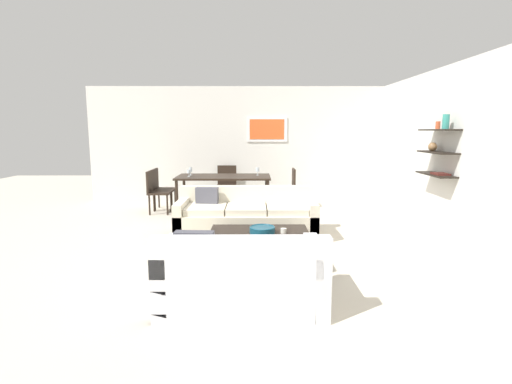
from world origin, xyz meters
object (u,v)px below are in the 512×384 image
(sofa_beige, at_px, (246,219))
(decorative_bowl, at_px, (262,229))
(dining_chair_right_far, at_px, (288,186))
(candle_jar, at_px, (283,231))
(dining_chair_left_near, at_px, (156,189))
(wine_glass_right_far, at_px, (258,170))
(dining_chair_left_far, at_px, (161,186))
(wine_glass_left_far, at_px, (191,170))
(dining_table, at_px, (224,179))
(coffee_table, at_px, (259,248))
(loveseat_white, at_px, (241,276))
(dining_chair_head, at_px, (227,182))
(wine_glass_left_near, at_px, (189,172))

(sofa_beige, height_order, decorative_bowl, sofa_beige)
(decorative_bowl, xyz_separation_m, dining_chair_right_far, (0.64, 3.43, 0.08))
(candle_jar, bearing_deg, dining_chair_left_near, 128.31)
(dining_chair_left_near, height_order, wine_glass_right_far, wine_glass_right_far)
(dining_chair_left_far, xyz_separation_m, wine_glass_right_far, (2.09, -0.10, 0.36))
(dining_chair_left_near, xyz_separation_m, wine_glass_left_far, (0.67, 0.34, 0.36))
(dining_table, bearing_deg, coffee_table, -77.91)
(decorative_bowl, height_order, dining_chair_left_near, dining_chair_left_near)
(dining_chair_left_far, xyz_separation_m, dining_chair_right_far, (2.76, 0.00, 0.00))
(candle_jar, xyz_separation_m, dining_table, (-1.01, 3.24, 0.27))
(decorative_bowl, distance_m, candle_jar, 0.27)
(wine_glass_left_far, bearing_deg, dining_chair_left_far, 171.68)
(decorative_bowl, xyz_separation_m, wine_glass_left_far, (-1.45, 3.33, 0.44))
(loveseat_white, height_order, dining_chair_head, dining_chair_head)
(coffee_table, bearing_deg, dining_chair_head, 99.57)
(dining_chair_head, bearing_deg, wine_glass_left_far, -132.70)
(decorative_bowl, height_order, dining_chair_right_far, dining_chair_right_far)
(coffee_table, distance_m, dining_chair_left_near, 3.72)
(dining_chair_left_far, bearing_deg, loveseat_white, -68.26)
(dining_chair_head, height_order, dining_chair_left_near, same)
(decorative_bowl, relative_size, wine_glass_left_far, 1.96)
(decorative_bowl, bearing_deg, coffee_table, -117.47)
(candle_jar, bearing_deg, wine_glass_left_near, 118.88)
(dining_table, bearing_deg, decorative_bowl, -77.01)
(sofa_beige, relative_size, wine_glass_left_near, 14.94)
(sofa_beige, distance_m, dining_table, 2.13)
(dining_table, distance_m, wine_glass_left_far, 0.74)
(dining_chair_left_far, bearing_deg, decorative_bowl, -58.28)
(dining_chair_right_far, relative_size, dining_chair_left_near, 1.00)
(sofa_beige, bearing_deg, coffee_table, -81.00)
(coffee_table, relative_size, decorative_bowl, 3.89)
(sofa_beige, bearing_deg, dining_chair_left_far, 129.95)
(coffee_table, xyz_separation_m, dining_chair_left_near, (-2.08, 3.07, 0.31))
(dining_chair_head, bearing_deg, candle_jar, -76.23)
(wine_glass_left_near, bearing_deg, wine_glass_left_far, 90.00)
(wine_glass_left_near, bearing_deg, sofa_beige, -57.56)
(loveseat_white, distance_m, dining_chair_left_near, 4.70)
(decorative_bowl, xyz_separation_m, wine_glass_right_far, (-0.03, 3.33, 0.44))
(dining_chair_head, bearing_deg, wine_glass_left_near, -125.16)
(sofa_beige, xyz_separation_m, decorative_bowl, (0.24, -1.18, 0.13))
(dining_chair_right_far, bearing_deg, dining_table, -171.05)
(candle_jar, height_order, dining_chair_left_near, dining_chair_left_near)
(loveseat_white, bearing_deg, dining_chair_left_near, 113.70)
(sofa_beige, distance_m, wine_glass_left_far, 2.54)
(dining_table, relative_size, dining_chair_left_far, 2.21)
(coffee_table, height_order, dining_chair_left_far, dining_chair_left_far)
(wine_glass_left_far, bearing_deg, loveseat_white, -75.26)
(sofa_beige, height_order, wine_glass_left_far, wine_glass_left_far)
(sofa_beige, distance_m, dining_chair_left_near, 2.62)
(dining_chair_left_near, bearing_deg, candle_jar, -51.69)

